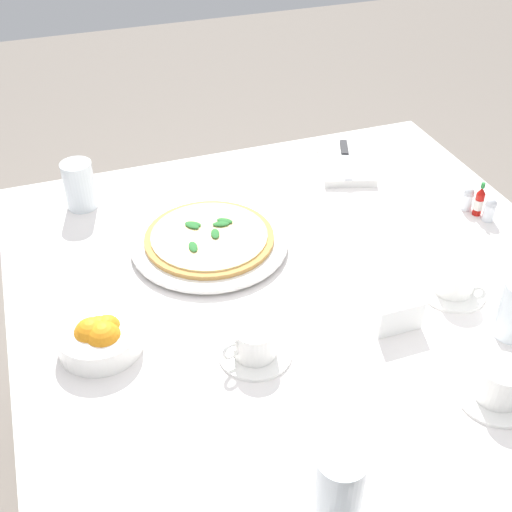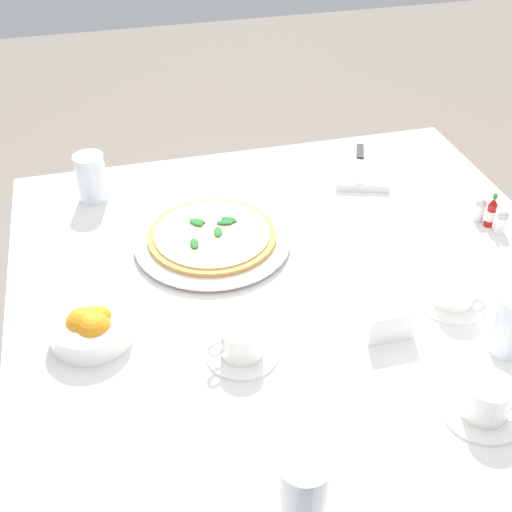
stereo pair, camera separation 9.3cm
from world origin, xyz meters
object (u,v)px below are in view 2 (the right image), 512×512
napkin_folded (360,166)px  menu_card (393,330)px  water_glass_center_back (512,328)px  pepper_shaker (480,210)px  water_glass_near_left (92,179)px  coffee_cup_near_right (242,343)px  coffee_cup_far_left (485,400)px  pizza_plate (212,240)px  coffee_cup_back_corner (454,290)px  citrus_bowl (91,327)px  pizza (212,235)px  dinner_knife (360,162)px  hot_sauce_bottle (491,213)px  salt_shaker (501,222)px  water_glass_right_edge (303,494)px

napkin_folded → menu_card: 0.62m
water_glass_center_back → pepper_shaker: water_glass_center_back is taller
water_glass_near_left → menu_card: size_ratio=1.26×
coffee_cup_near_right → coffee_cup_far_left: (0.22, 0.34, 0.00)m
pizza_plate → coffee_cup_back_corner: 0.51m
pizza_plate → pepper_shaker: (0.06, 0.60, 0.01)m
citrus_bowl → pizza: bearing=130.7°
water_glass_near_left → pepper_shaker: bearing=69.8°
coffee_cup_back_corner → water_glass_center_back: water_glass_center_back is taller
coffee_cup_back_corner → dinner_knife: bearing=178.1°
pizza → pepper_shaker: (0.06, 0.60, 0.00)m
water_glass_center_back → hot_sauce_bottle: water_glass_center_back is taller
pizza → dinner_knife: pizza is taller
salt_shaker → water_glass_right_edge: bearing=-49.4°
coffee_cup_far_left → pizza: bearing=-149.6°
dinner_knife → hot_sauce_bottle: bearing=53.4°
pizza → water_glass_right_edge: (0.65, -0.01, 0.02)m
salt_shaker → pepper_shaker: (-0.06, -0.02, 0.00)m
dinner_knife → water_glass_center_back: bearing=23.0°
coffee_cup_far_left → napkin_folded: (-0.78, 0.10, -0.02)m
pizza_plate → water_glass_near_left: bearing=-137.0°
hot_sauce_bottle → water_glass_right_edge: bearing=-47.5°
water_glass_near_left → napkin_folded: 0.66m
water_glass_near_left → water_glass_center_back: size_ratio=0.99×
coffee_cup_back_corner → water_glass_near_left: (-0.55, -0.64, 0.02)m
coffee_cup_near_right → napkin_folded: coffee_cup_near_right is taller
coffee_cup_far_left → salt_shaker: coffee_cup_far_left is taller
pizza_plate → salt_shaker: 0.63m
coffee_cup_far_left → water_glass_near_left: bearing=-145.2°
coffee_cup_near_right → dinner_knife: bearing=141.5°
pepper_shaker → coffee_cup_far_left: bearing=-28.9°
pepper_shaker → pizza_plate: bearing=-95.3°
water_glass_right_edge → menu_card: (-0.28, 0.26, -0.02)m
napkin_folded → hot_sauce_bottle: hot_sauce_bottle is taller
pizza → citrus_bowl: bearing=-49.3°
citrus_bowl → salt_shaker: bearing=97.4°
napkin_folded → citrus_bowl: bearing=-39.4°
pizza_plate → water_glass_near_left: (-0.25, -0.24, 0.04)m
coffee_cup_back_corner → water_glass_right_edge: (0.35, -0.41, 0.02)m
water_glass_near_left → dinner_knife: 0.66m
coffee_cup_back_corner → coffee_cup_far_left: 0.27m
water_glass_near_left → citrus_bowl: (0.48, -0.03, -0.02)m
salt_shaker → menu_card: bearing=-55.1°
pizza_plate → coffee_cup_far_left: bearing=30.4°
pizza_plate → coffee_cup_back_corner: coffee_cup_back_corner is taller
napkin_folded → salt_shaker: (0.33, 0.20, 0.02)m
water_glass_right_edge → napkin_folded: water_glass_right_edge is taller
water_glass_center_back → salt_shaker: size_ratio=2.03×
dinner_knife → citrus_bowl: bearing=-35.6°
water_glass_near_left → pepper_shaker: (0.31, 0.84, -0.03)m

